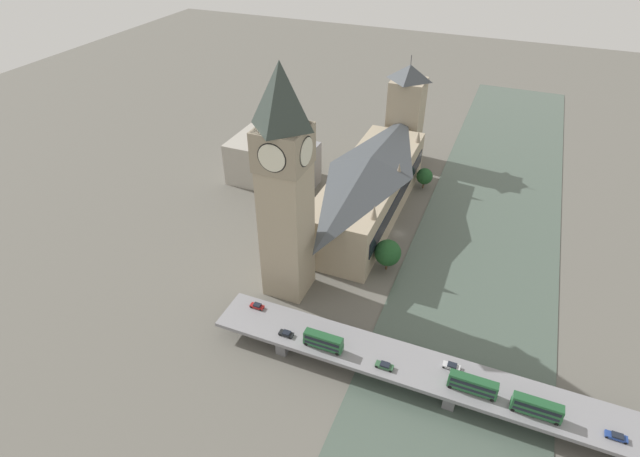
% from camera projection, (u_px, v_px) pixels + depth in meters
% --- Properties ---
extents(ground_plane, '(600.00, 600.00, 0.00)m').
position_uv_depth(ground_plane, '(398.00, 233.00, 187.88)').
color(ground_plane, '#605E56').
extents(river_water, '(50.52, 360.00, 0.30)m').
position_uv_depth(river_water, '(484.00, 252.00, 178.09)').
color(river_water, '#47564C').
rests_on(river_water, ground_plane).
extents(parliament_hall, '(23.87, 80.55, 25.58)m').
position_uv_depth(parliament_hall, '(370.00, 187.00, 191.14)').
color(parliament_hall, tan).
rests_on(parliament_hall, ground_plane).
extents(clock_tower, '(14.08, 14.08, 73.67)m').
position_uv_depth(clock_tower, '(285.00, 183.00, 140.78)').
color(clock_tower, tan).
rests_on(clock_tower, ground_plane).
extents(victoria_tower, '(14.59, 14.59, 48.66)m').
position_uv_depth(victoria_tower, '(406.00, 114.00, 224.54)').
color(victoria_tower, tan).
rests_on(victoria_tower, ground_plane).
extents(road_bridge, '(133.03, 13.70, 6.03)m').
position_uv_depth(road_bridge, '(454.00, 381.00, 127.07)').
color(road_bridge, slate).
rests_on(road_bridge, ground_plane).
extents(double_decker_bus_lead, '(11.49, 2.62, 4.76)m').
position_uv_depth(double_decker_bus_lead, '(537.00, 407.00, 116.39)').
color(double_decker_bus_lead, '#235B33').
rests_on(double_decker_bus_lead, road_bridge).
extents(double_decker_bus_mid, '(10.90, 2.64, 4.64)m').
position_uv_depth(double_decker_bus_mid, '(323.00, 341.00, 133.14)').
color(double_decker_bus_mid, '#235B33').
rests_on(double_decker_bus_mid, road_bridge).
extents(double_decker_bus_rear, '(11.96, 2.54, 4.69)m').
position_uv_depth(double_decker_bus_rear, '(473.00, 384.00, 121.66)').
color(double_decker_bus_rear, '#235B33').
rests_on(double_decker_bus_rear, road_bridge).
extents(car_northbound_lead, '(4.12, 1.76, 1.47)m').
position_uv_depth(car_northbound_lead, '(257.00, 306.00, 146.53)').
color(car_northbound_lead, maroon).
rests_on(car_northbound_lead, road_bridge).
extents(car_northbound_mid, '(4.47, 1.93, 1.35)m').
position_uv_depth(car_northbound_mid, '(452.00, 366.00, 128.62)').
color(car_northbound_mid, silver).
rests_on(car_northbound_mid, road_bridge).
extents(car_southbound_mid, '(4.05, 1.89, 1.29)m').
position_uv_depth(car_southbound_mid, '(286.00, 333.00, 137.80)').
color(car_southbound_mid, black).
rests_on(car_southbound_mid, road_bridge).
extents(car_southbound_tail, '(4.72, 1.79, 1.29)m').
position_uv_depth(car_southbound_tail, '(617.00, 436.00, 112.48)').
color(car_southbound_tail, navy).
rests_on(car_southbound_tail, road_bridge).
extents(car_southbound_extra, '(4.71, 1.93, 1.45)m').
position_uv_depth(car_southbound_extra, '(385.00, 366.00, 128.66)').
color(car_southbound_extra, '#2D5638').
rests_on(car_southbound_extra, road_bridge).
extents(city_block_west, '(20.98, 17.34, 18.82)m').
position_uv_depth(city_block_west, '(291.00, 167.00, 211.33)').
color(city_block_west, gray).
rests_on(city_block_west, ground_plane).
extents(city_block_center, '(27.97, 25.66, 18.42)m').
position_uv_depth(city_block_center, '(266.00, 159.00, 217.68)').
color(city_block_center, '#A39E93').
rests_on(city_block_center, ground_plane).
extents(tree_embankment_near, '(6.92, 6.92, 9.20)m').
position_uv_depth(tree_embankment_near, '(424.00, 176.00, 211.97)').
color(tree_embankment_near, brown).
rests_on(tree_embankment_near, ground_plane).
extents(tree_embankment_mid, '(9.03, 9.03, 11.60)m').
position_uv_depth(tree_embankment_mid, '(388.00, 253.00, 166.72)').
color(tree_embankment_mid, brown).
rests_on(tree_embankment_mid, ground_plane).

